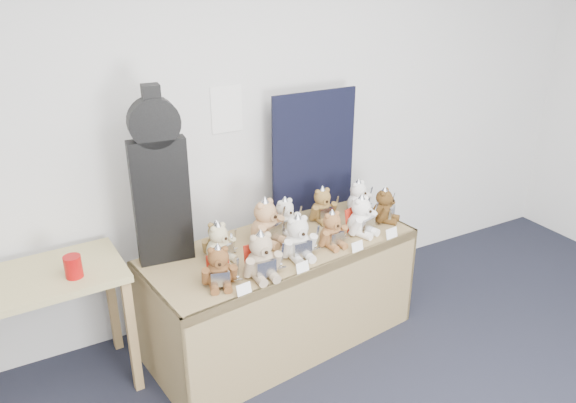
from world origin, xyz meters
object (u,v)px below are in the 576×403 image
teddy_front_far_left (219,268)px  teddy_front_end (385,206)px  red_cup (73,267)px  teddy_back_left (220,244)px  display_table (287,271)px  guitar_case (160,179)px  teddy_front_far_right (361,217)px  teddy_back_end (358,198)px  teddy_front_left (261,257)px  teddy_back_centre_right (285,217)px  teddy_front_centre (298,239)px  side_table (37,298)px  teddy_back_centre_left (266,224)px  teddy_back_far_left (217,241)px  teddy_back_right (322,206)px  teddy_front_right (332,230)px

teddy_front_far_left → teddy_front_end: 1.30m
red_cup → teddy_back_left: size_ratio=0.47×
display_table → guitar_case: (-0.68, 0.23, 0.66)m
teddy_front_far_right → teddy_back_end: 0.33m
teddy_front_left → teddy_front_end: teddy_front_left is taller
guitar_case → teddy_back_centre_right: bearing=4.4°
teddy_front_centre → side_table: bearing=167.0°
guitar_case → teddy_front_end: 1.51m
teddy_front_far_right → teddy_back_centre_left: (-0.59, 0.18, 0.02)m
guitar_case → teddy_front_end: guitar_case is taller
side_table → teddy_back_left: bearing=-12.8°
teddy_back_centre_right → teddy_front_far_left: bearing=-155.6°
teddy_front_end → teddy_back_end: teddy_front_end is taller
red_cup → teddy_back_far_left: teddy_back_far_left is taller
teddy_back_end → teddy_back_far_left: bearing=170.7°
teddy_front_end → teddy_back_far_left: 1.17m
display_table → teddy_front_centre: 0.30m
teddy_front_centre → teddy_back_right: (0.39, 0.36, -0.02)m
side_table → teddy_back_far_left: 1.03m
teddy_front_left → teddy_front_centre: teddy_front_left is taller
red_cup → teddy_front_left: (0.93, -0.37, -0.01)m
teddy_back_centre_left → teddy_front_left: bearing=-144.3°
teddy_front_far_left → teddy_back_right: teddy_front_far_left is taller
teddy_front_left → teddy_back_left: teddy_front_left is taller
teddy_front_left → teddy_back_left: 0.31m
teddy_front_left → teddy_front_far_left: bearing=175.2°
side_table → teddy_back_right: size_ratio=3.65×
display_table → teddy_back_right: bearing=24.2°
guitar_case → teddy_back_centre_right: 0.88m
display_table → teddy_back_centre_right: size_ratio=6.73×
guitar_case → teddy_back_right: 1.15m
teddy_front_end → teddy_back_end: (-0.07, 0.20, -0.00)m
teddy_back_right → guitar_case: bearing=-177.9°
display_table → teddy_front_left: bearing=-150.2°
teddy_front_far_left → teddy_back_centre_left: bearing=51.6°
teddy_back_centre_right → display_table: bearing=-123.7°
teddy_back_centre_left → teddy_front_far_right: bearing=-40.7°
guitar_case → teddy_front_right: size_ratio=4.03×
display_table → teddy_back_centre_right: teddy_back_centre_right is taller
teddy_back_centre_left → teddy_back_end: size_ratio=1.26×
teddy_back_right → teddy_front_right: bearing=-110.9°
teddy_back_left → teddy_back_centre_left: (0.34, 0.06, 0.03)m
teddy_front_far_right → teddy_back_right: size_ratio=1.10×
guitar_case → teddy_back_end: (1.37, 0.01, -0.40)m
red_cup → teddy_back_centre_right: (1.30, 0.05, -0.03)m
teddy_front_far_left → display_table: bearing=35.2°
teddy_front_far_right → teddy_back_left: (-0.92, 0.12, -0.01)m
red_cup → teddy_front_right: 1.49m
teddy_back_left → teddy_back_end: 1.11m
teddy_back_far_left → teddy_back_right: bearing=34.9°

